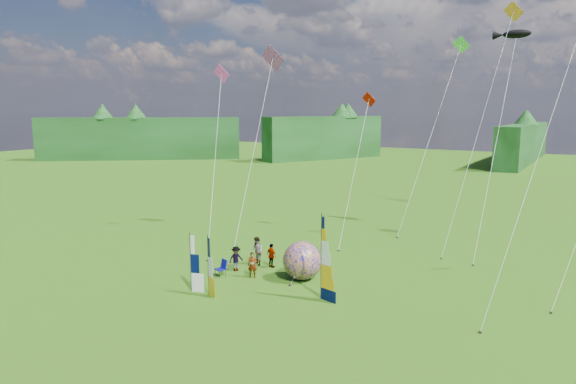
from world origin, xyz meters
The scene contains 18 objects.
ground centered at (0.00, 0.00, 0.00)m, with size 220.00×220.00×0.00m, color #346E15.
treeline_ring centered at (0.00, 0.00, 4.00)m, with size 210.00×210.00×8.00m, color #226028, non-canonical shape.
feather_banner_main centered at (1.25, 3.68, 2.23)m, with size 1.22×0.10×4.46m, color #030C3A, non-canonical shape.
side_banner_left centered at (-4.19, 1.01, 1.59)m, with size 0.90×0.10×3.19m, color gold, non-canonical shape.
side_banner_far centered at (-5.34, 0.90, 1.60)m, with size 0.95×0.10×3.20m, color white, non-canonical shape.
bol_inflatable centered at (-1.18, 5.88, 1.14)m, with size 2.29×2.29×2.29m, color #000384.
spectator_a centered at (-3.84, 4.58, 0.78)m, with size 0.57×0.37×1.56m, color #66594C.
spectator_b centered at (-5.09, 6.79, 0.92)m, with size 0.89×0.44×1.84m, color #66594C.
spectator_c centered at (-5.48, 5.11, 0.78)m, with size 1.01×0.37×1.56m, color #66594C.
spectator_d centered at (-3.99, 6.85, 0.77)m, with size 0.90×0.37×1.54m, color #66594C.
camp_chair centered at (-5.62, 3.76, 0.51)m, with size 0.59×0.59×1.03m, color #090962, non-canonical shape.
kite_whale centered at (6.70, 20.34, 8.66)m, with size 3.02×15.61×17.32m, color black, non-canonical shape.
kite_rainbow_delta centered at (-9.26, 12.49, 7.91)m, with size 5.14×11.10×15.82m, color #F4380E, non-canonical shape.
kite_parafoil centered at (11.20, 7.17, 10.33)m, with size 6.98×10.20×20.65m, color red, non-canonical shape.
small_kite_red centered at (-2.64, 16.28, 5.89)m, with size 3.24×9.64×11.78m, color red, non-canonical shape.
small_kite_orange centered at (5.90, 17.63, 8.92)m, with size 4.77×8.74×17.84m, color orange, non-canonical shape.
small_kite_pink centered at (-10.58, 9.41, 6.97)m, with size 6.88×9.77×13.94m, color #EF45AD, non-canonical shape.
small_kite_green centered at (0.91, 23.72, 8.47)m, with size 4.08×13.34×16.93m, color green, non-canonical shape.
Camera 1 is at (13.43, -19.28, 9.91)m, focal length 32.00 mm.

